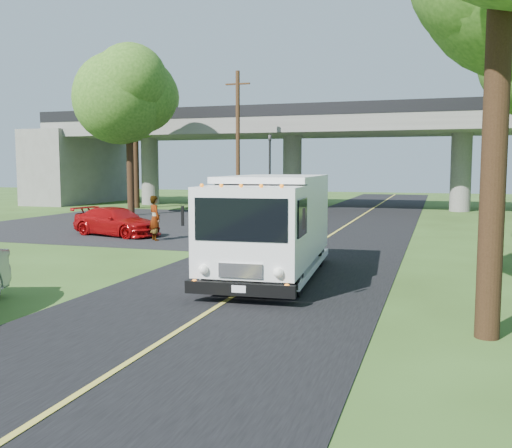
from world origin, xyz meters
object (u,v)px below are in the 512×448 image
at_px(red_sedan, 116,222).
at_px(tree_left_far, 136,107).
at_px(pedestrian, 155,218).
at_px(step_van, 271,223).
at_px(utility_pole, 238,143).
at_px(traffic_signal, 270,165).
at_px(tree_left_lot, 130,89).

bearing_deg(red_sedan, tree_left_far, 40.59).
bearing_deg(pedestrian, step_van, 178.24).
xyz_separation_m(utility_pole, tree_left_far, (-9.29, 3.84, 2.86)).
bearing_deg(utility_pole, tree_left_far, 157.57).
distance_m(traffic_signal, red_sedan, 14.19).
xyz_separation_m(traffic_signal, utility_pole, (-1.50, -2.00, 1.40)).
bearing_deg(traffic_signal, utility_pole, -126.87).
height_order(utility_pole, step_van, utility_pole).
height_order(step_van, red_sedan, step_van).
relative_size(traffic_signal, step_van, 0.75).
xyz_separation_m(traffic_signal, step_van, (6.18, -20.86, -1.65)).
bearing_deg(traffic_signal, pedestrian, -92.69).
height_order(tree_left_far, red_sedan, tree_left_far).
bearing_deg(tree_left_far, red_sedan, -63.72).
height_order(tree_left_lot, red_sedan, tree_left_lot).
relative_size(traffic_signal, pedestrian, 2.74).
bearing_deg(step_van, pedestrian, 133.66).
xyz_separation_m(red_sedan, pedestrian, (2.49, -1.05, 0.31)).
bearing_deg(tree_left_lot, traffic_signal, 28.11).
relative_size(utility_pole, pedestrian, 4.74).
bearing_deg(utility_pole, step_van, -67.84).
relative_size(utility_pole, tree_left_far, 0.91).
height_order(traffic_signal, step_van, traffic_signal).
bearing_deg(pedestrian, tree_left_lot, -15.51).
height_order(step_van, pedestrian, step_van).
xyz_separation_m(utility_pole, red_sedan, (-1.67, -11.60, -3.96)).
distance_m(tree_left_far, step_van, 28.96).
height_order(utility_pole, tree_left_lot, tree_left_lot).
height_order(red_sedan, pedestrian, pedestrian).
bearing_deg(traffic_signal, tree_left_lot, -151.89).
xyz_separation_m(tree_left_far, pedestrian, (10.11, -16.49, -6.50)).
bearing_deg(red_sedan, utility_pole, 6.09).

